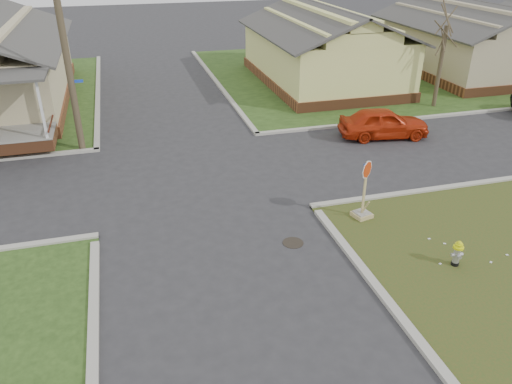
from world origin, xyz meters
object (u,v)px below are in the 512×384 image
object	(u,v)px
utility_pole	(64,40)
fire_hydrant	(457,252)
stop_sign	(363,205)
red_sedan	(384,123)

from	to	relation	value
utility_pole	fire_hydrant	distance (m)	16.24
utility_pole	stop_sign	size ratio (longest dim) A/B	4.45
utility_pole	stop_sign	world-z (taller)	utility_pole
fire_hydrant	red_sedan	bearing A→B (deg)	82.05
stop_sign	fire_hydrant	bearing A→B (deg)	-80.94
stop_sign	red_sedan	xyz separation A→B (m)	(4.23, 6.50, 0.20)
utility_pole	fire_hydrant	world-z (taller)	utility_pole
stop_sign	red_sedan	distance (m)	7.76
utility_pole	red_sedan	bearing A→B (deg)	-8.86
fire_hydrant	red_sedan	distance (m)	10.10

